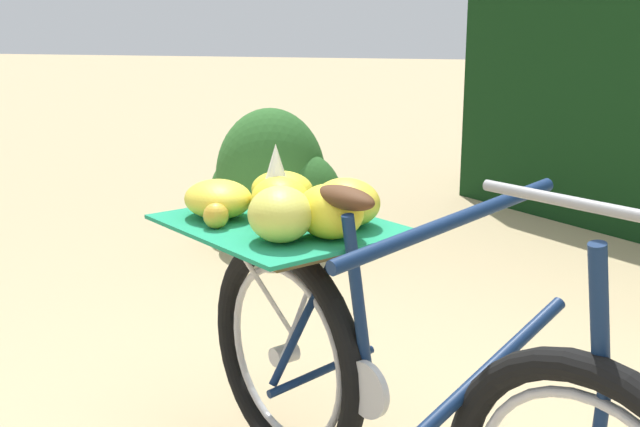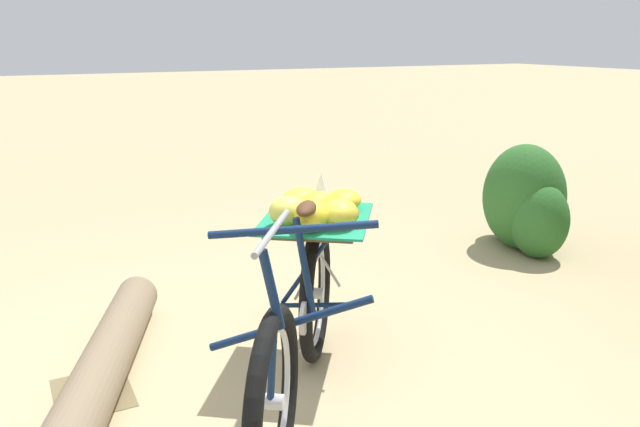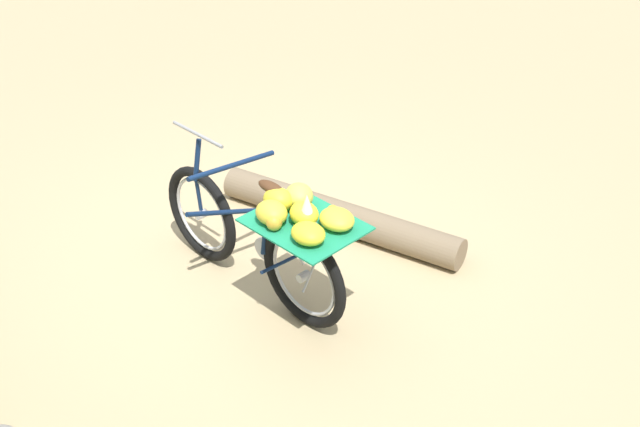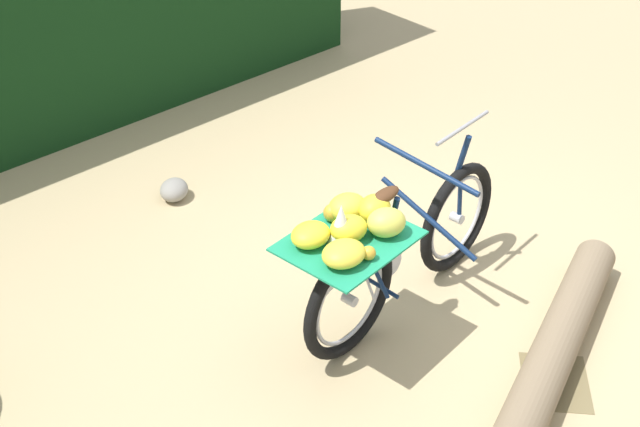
# 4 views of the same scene
# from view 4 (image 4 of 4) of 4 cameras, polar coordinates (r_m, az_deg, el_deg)

# --- Properties ---
(ground_plane) EXTENTS (60.00, 60.00, 0.00)m
(ground_plane) POSITION_cam_4_polar(r_m,az_deg,el_deg) (5.53, 5.89, -5.11)
(ground_plane) COLOR tan
(bicycle) EXTENTS (1.62, 1.27, 1.03)m
(bicycle) POSITION_cam_4_polar(r_m,az_deg,el_deg) (5.01, 4.48, -2.09)
(bicycle) COLOR black
(bicycle) RESTS_ON ground_plane
(fallen_log) EXTENTS (1.97, 0.98, 0.24)m
(fallen_log) POSITION_cam_4_polar(r_m,az_deg,el_deg) (5.08, 14.72, -8.77)
(fallen_log) COLOR #7F6B51
(fallen_log) RESTS_ON ground_plane
(path_stone) EXTENTS (0.24, 0.20, 0.15)m
(path_stone) POSITION_cam_4_polar(r_m,az_deg,el_deg) (6.41, -9.37, 1.52)
(path_stone) COLOR gray
(path_stone) RESTS_ON ground_plane
(leaf_litter_patch) EXTENTS (0.44, 0.36, 0.01)m
(leaf_litter_patch) POSITION_cam_4_polar(r_m,az_deg,el_deg) (5.10, 14.90, -10.43)
(leaf_litter_patch) COLOR olive
(leaf_litter_patch) RESTS_ON ground_plane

